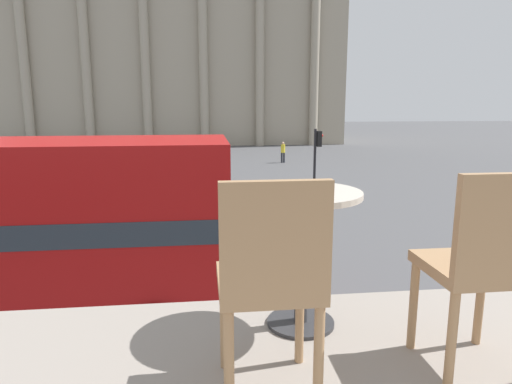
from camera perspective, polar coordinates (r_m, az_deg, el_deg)
cafe_dining_table at (r=2.37m, az=5.83°, el=-4.51°), size 0.60×0.60×0.73m
cafe_chair_0 at (r=1.78m, az=1.86°, el=-10.55°), size 0.40×0.40×0.91m
cafe_chair_1 at (r=2.15m, az=26.48°, el=-7.84°), size 0.40×0.40×0.91m
plaza_building_left at (r=54.80m, az=-9.86°, el=18.08°), size 36.40×13.51×22.53m
traffic_light_mid at (r=20.93m, az=7.59°, el=4.65°), size 0.42×0.24×3.41m
car_silver at (r=28.20m, az=-24.94°, el=2.23°), size 4.20×1.93×1.35m
pedestrian_yellow at (r=34.96m, az=3.39°, el=5.16°), size 0.32×0.32×1.59m
pedestrian_red at (r=36.78m, az=-11.71°, el=5.38°), size 0.32×0.32×1.72m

